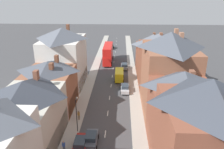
{
  "coord_description": "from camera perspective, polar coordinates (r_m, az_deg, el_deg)",
  "views": [
    {
      "loc": [
        2.27,
        -15.48,
        20.08
      ],
      "look_at": [
        0.17,
        30.69,
        2.5
      ],
      "focal_mm": 35.0,
      "sensor_mm": 36.0,
      "label": 1
    }
  ],
  "objects": [
    {
      "name": "terrace_row_right",
      "position": [
        34.67,
        15.59,
        -3.97
      ],
      "size": [
        8.0,
        57.56,
        14.13
      ],
      "color": "brown",
      "rests_on": "ground"
    },
    {
      "name": "pavement_left",
      "position": [
        57.57,
        -4.92,
        0.41
      ],
      "size": [
        2.2,
        104.0,
        0.14
      ],
      "primitive_type": "cube",
      "color": "#A8A399",
      "rests_on": "ground"
    },
    {
      "name": "double_decker_bus_lead",
      "position": [
        65.57,
        -1.06,
        5.56
      ],
      "size": [
        2.74,
        10.8,
        5.3
      ],
      "color": "red",
      "rests_on": "ground"
    },
    {
      "name": "terrace_row_left",
      "position": [
        33.05,
        -19.99,
        -6.59
      ],
      "size": [
        8.0,
        49.15,
        13.37
      ],
      "color": "brown",
      "rests_on": "ground"
    },
    {
      "name": "pedestrian_near_right",
      "position": [
        30.95,
        -12.49,
        -17.74
      ],
      "size": [
        0.36,
        0.22,
        1.61
      ],
      "color": "#3D4256",
      "rests_on": "pavement_left"
    },
    {
      "name": "centre_line_dashes",
      "position": [
        55.3,
        0.07,
        -0.46
      ],
      "size": [
        0.14,
        97.8,
        0.01
      ],
      "color": "silver",
      "rests_on": "ground"
    },
    {
      "name": "car_parked_left_b",
      "position": [
        31.24,
        -8.26,
        -17.52
      ],
      "size": [
        1.9,
        4.35,
        1.6
      ],
      "color": "maroon",
      "rests_on": "ground"
    },
    {
      "name": "delivery_van",
      "position": [
        52.51,
        1.92,
        -0.09
      ],
      "size": [
        2.2,
        5.2,
        2.41
      ],
      "color": "yellow",
      "rests_on": "ground"
    },
    {
      "name": "car_mid_black",
      "position": [
        46.8,
        3.39,
        -3.53
      ],
      "size": [
        1.9,
        4.56,
        1.6
      ],
      "color": "#B7BABF",
      "rests_on": "ground"
    },
    {
      "name": "car_near_blue",
      "position": [
        60.46,
        3.25,
        2.2
      ],
      "size": [
        1.9,
        4.13,
        1.6
      ],
      "color": "gray",
      "rests_on": "ground"
    },
    {
      "name": "pavement_right",
      "position": [
        57.17,
        5.27,
        0.25
      ],
      "size": [
        2.2,
        104.0,
        0.14
      ],
      "primitive_type": "cube",
      "color": "#A8A399",
      "rests_on": "ground"
    },
    {
      "name": "car_near_silver",
      "position": [
        84.42,
        -1.13,
        7.62
      ],
      "size": [
        1.9,
        4.33,
        1.59
      ],
      "color": "silver",
      "rests_on": "ground"
    },
    {
      "name": "pedestrian_mid_left",
      "position": [
        37.04,
        -8.7,
        -10.39
      ],
      "size": [
        0.36,
        0.22,
        1.61
      ],
      "color": "brown",
      "rests_on": "pavement_left"
    },
    {
      "name": "car_parked_right_a",
      "position": [
        31.89,
        -5.49,
        -16.36
      ],
      "size": [
        1.9,
        4.01,
        1.7
      ],
      "color": "#4C515B",
      "rests_on": "ground"
    },
    {
      "name": "car_parked_left_a",
      "position": [
        82.81,
        -0.29,
        7.39
      ],
      "size": [
        1.9,
        4.17,
        1.65
      ],
      "color": "#144728",
      "rests_on": "ground"
    },
    {
      "name": "street_lamp",
      "position": [
        33.25,
        -9.22,
        -9.9
      ],
      "size": [
        0.2,
        1.12,
        5.5
      ],
      "color": "black",
      "rests_on": "ground"
    }
  ]
}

